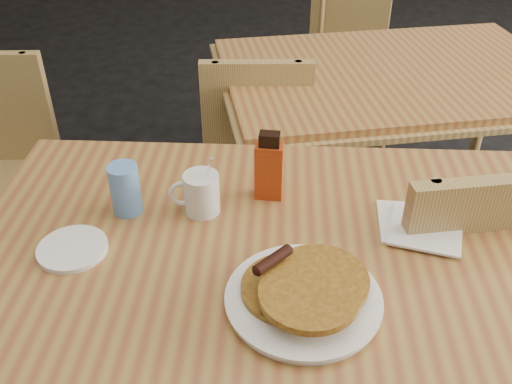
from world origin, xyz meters
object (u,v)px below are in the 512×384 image
at_px(pancake_plate, 304,294).
at_px(neighbor_table, 393,81).
at_px(chair_neighbor_near, 455,272).
at_px(syrup_bottle, 269,168).
at_px(chair_neighbor_far, 349,58).
at_px(main_table, 272,267).
at_px(coffee_mug, 200,193).
at_px(blue_tumbler, 125,189).
at_px(chair_main_far, 258,165).

bearing_deg(pancake_plate, neighbor_table, 68.61).
relative_size(chair_neighbor_near, syrup_bottle, 5.17).
distance_m(neighbor_table, chair_neighbor_far, 0.78).
distance_m(main_table, pancake_plate, 0.16).
height_order(chair_neighbor_far, chair_neighbor_near, chair_neighbor_near).
relative_size(neighbor_table, coffee_mug, 8.55).
height_order(chair_neighbor_near, blue_tumbler, chair_neighbor_near).
height_order(chair_main_far, chair_neighbor_far, chair_main_far).
xyz_separation_m(chair_neighbor_near, coffee_mug, (-0.64, -0.02, 0.28)).
xyz_separation_m(chair_main_far, blue_tumbler, (-0.32, -0.59, 0.32)).
relative_size(syrup_bottle, blue_tumbler, 1.42).
height_order(main_table, chair_neighbor_far, chair_neighbor_far).
height_order(main_table, chair_main_far, chair_main_far).
relative_size(main_table, chair_main_far, 1.71).
distance_m(neighbor_table, blue_tumbler, 1.11).
relative_size(chair_main_far, coffee_mug, 5.47).
bearing_deg(chair_neighbor_far, chair_neighbor_near, -69.32).
distance_m(chair_main_far, coffee_mug, 0.68).
xyz_separation_m(main_table, chair_neighbor_far, (0.46, 1.67, -0.22)).
distance_m(pancake_plate, coffee_mug, 0.36).
bearing_deg(neighbor_table, main_table, -116.91).
xyz_separation_m(neighbor_table, syrup_bottle, (-0.47, -0.72, 0.12)).
distance_m(chair_main_far, syrup_bottle, 0.64).
height_order(chair_main_far, blue_tumbler, blue_tumbler).
bearing_deg(neighbor_table, chair_neighbor_near, -88.82).
bearing_deg(chair_main_far, chair_neighbor_far, 64.67).
relative_size(main_table, blue_tumbler, 11.86).
xyz_separation_m(main_table, syrup_bottle, (0.00, 0.20, 0.12)).
bearing_deg(main_table, blue_tumbler, 154.18).
distance_m(pancake_plate, blue_tumbler, 0.48).
distance_m(main_table, syrup_bottle, 0.23).
bearing_deg(blue_tumbler, neighbor_table, 44.23).
height_order(chair_main_far, coffee_mug, coffee_mug).
bearing_deg(coffee_mug, chair_main_far, 60.96).
relative_size(chair_neighbor_far, coffee_mug, 5.44).
distance_m(pancake_plate, syrup_bottle, 0.35).
height_order(main_table, syrup_bottle, syrup_bottle).
relative_size(main_table, coffee_mug, 9.38).
height_order(chair_main_far, pancake_plate, pancake_plate).
height_order(main_table, pancake_plate, pancake_plate).
bearing_deg(chair_main_far, blue_tumbler, -116.94).
bearing_deg(pancake_plate, blue_tumbler, 141.31).
height_order(neighbor_table, chair_neighbor_near, chair_neighbor_near).
relative_size(neighbor_table, chair_main_far, 1.56).
height_order(main_table, chair_neighbor_near, chair_neighbor_near).
bearing_deg(chair_neighbor_near, neighbor_table, 84.88).
height_order(neighbor_table, blue_tumbler, blue_tumbler).
bearing_deg(blue_tumbler, chair_neighbor_far, 62.71).
bearing_deg(chair_neighbor_near, blue_tumbler, 174.55).
height_order(coffee_mug, blue_tumbler, coffee_mug).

